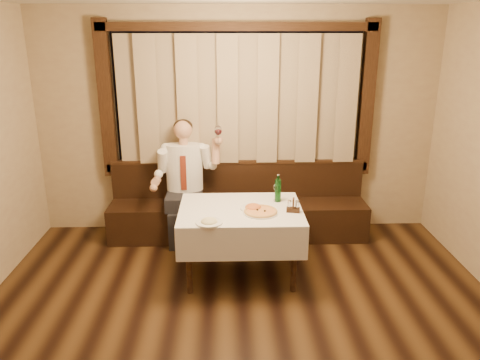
{
  "coord_description": "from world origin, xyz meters",
  "views": [
    {
      "loc": [
        -0.14,
        -2.81,
        2.53
      ],
      "look_at": [
        0.0,
        1.9,
        1.0
      ],
      "focal_mm": 35.0,
      "sensor_mm": 36.0,
      "label": 1
    }
  ],
  "objects_px": {
    "dining_table": "(241,218)",
    "pasta_cream": "(209,220)",
    "green_bottle": "(278,190)",
    "pizza": "(261,212)",
    "cruet_caddy": "(293,207)",
    "seated_man": "(185,173)",
    "pasta_red": "(253,206)",
    "banquette": "(238,211)"
  },
  "relations": [
    {
      "from": "dining_table",
      "to": "pasta_cream",
      "type": "relative_size",
      "value": 4.9
    },
    {
      "from": "dining_table",
      "to": "green_bottle",
      "type": "bearing_deg",
      "value": 25.59
    },
    {
      "from": "pizza",
      "to": "pasta_cream",
      "type": "distance_m",
      "value": 0.57
    },
    {
      "from": "cruet_caddy",
      "to": "seated_man",
      "type": "distance_m",
      "value": 1.58
    },
    {
      "from": "pasta_red",
      "to": "green_bottle",
      "type": "relative_size",
      "value": 0.89
    },
    {
      "from": "cruet_caddy",
      "to": "dining_table",
      "type": "bearing_deg",
      "value": 178.96
    },
    {
      "from": "seated_man",
      "to": "cruet_caddy",
      "type": "bearing_deg",
      "value": -41.47
    },
    {
      "from": "banquette",
      "to": "pasta_cream",
      "type": "distance_m",
      "value": 1.52
    },
    {
      "from": "banquette",
      "to": "cruet_caddy",
      "type": "height_order",
      "value": "banquette"
    },
    {
      "from": "pasta_red",
      "to": "seated_man",
      "type": "height_order",
      "value": "seated_man"
    },
    {
      "from": "pizza",
      "to": "dining_table",
      "type": "bearing_deg",
      "value": 145.6
    },
    {
      "from": "banquette",
      "to": "pizza",
      "type": "height_order",
      "value": "banquette"
    },
    {
      "from": "dining_table",
      "to": "pasta_cream",
      "type": "height_order",
      "value": "pasta_cream"
    },
    {
      "from": "seated_man",
      "to": "pizza",
      "type": "bearing_deg",
      "value": -51.44
    },
    {
      "from": "dining_table",
      "to": "pizza",
      "type": "xyz_separation_m",
      "value": [
        0.2,
        -0.14,
        0.12
      ]
    },
    {
      "from": "banquette",
      "to": "seated_man",
      "type": "relative_size",
      "value": 2.14
    },
    {
      "from": "dining_table",
      "to": "seated_man",
      "type": "distance_m",
      "value": 1.16
    },
    {
      "from": "banquette",
      "to": "dining_table",
      "type": "xyz_separation_m",
      "value": [
        0.0,
        -1.02,
        0.34
      ]
    },
    {
      "from": "pasta_red",
      "to": "pasta_cream",
      "type": "height_order",
      "value": "pasta_red"
    },
    {
      "from": "pasta_cream",
      "to": "cruet_caddy",
      "type": "relative_size",
      "value": 1.78
    },
    {
      "from": "pizza",
      "to": "pasta_red",
      "type": "distance_m",
      "value": 0.14
    },
    {
      "from": "pasta_red",
      "to": "pasta_cream",
      "type": "relative_size",
      "value": 1.05
    },
    {
      "from": "green_bottle",
      "to": "seated_man",
      "type": "distance_m",
      "value": 1.29
    },
    {
      "from": "banquette",
      "to": "pasta_red",
      "type": "xyz_separation_m",
      "value": [
        0.13,
        -1.04,
        0.48
      ]
    },
    {
      "from": "dining_table",
      "to": "green_bottle",
      "type": "distance_m",
      "value": 0.51
    },
    {
      "from": "dining_table",
      "to": "cruet_caddy",
      "type": "xyz_separation_m",
      "value": [
        0.53,
        -0.11,
        0.16
      ]
    },
    {
      "from": "pizza",
      "to": "seated_man",
      "type": "bearing_deg",
      "value": 128.56
    },
    {
      "from": "dining_table",
      "to": "pasta_cream",
      "type": "xyz_separation_m",
      "value": [
        -0.31,
        -0.38,
        0.14
      ]
    },
    {
      "from": "pizza",
      "to": "cruet_caddy",
      "type": "bearing_deg",
      "value": 3.84
    },
    {
      "from": "dining_table",
      "to": "pasta_red",
      "type": "height_order",
      "value": "pasta_red"
    },
    {
      "from": "green_bottle",
      "to": "dining_table",
      "type": "bearing_deg",
      "value": -154.41
    },
    {
      "from": "green_bottle",
      "to": "seated_man",
      "type": "height_order",
      "value": "seated_man"
    },
    {
      "from": "pizza",
      "to": "pasta_cream",
      "type": "relative_size",
      "value": 1.38
    },
    {
      "from": "pizza",
      "to": "banquette",
      "type": "bearing_deg",
      "value": 99.7
    },
    {
      "from": "cruet_caddy",
      "to": "banquette",
      "type": "bearing_deg",
      "value": 126.03
    },
    {
      "from": "pasta_cream",
      "to": "green_bottle",
      "type": "bearing_deg",
      "value": 38.66
    },
    {
      "from": "dining_table",
      "to": "cruet_caddy",
      "type": "relative_size",
      "value": 8.74
    },
    {
      "from": "dining_table",
      "to": "green_bottle",
      "type": "relative_size",
      "value": 4.18
    },
    {
      "from": "green_bottle",
      "to": "seated_man",
      "type": "bearing_deg",
      "value": 145.14
    },
    {
      "from": "banquette",
      "to": "seated_man",
      "type": "xyz_separation_m",
      "value": [
        -0.65,
        -0.09,
        0.55
      ]
    },
    {
      "from": "pasta_cream",
      "to": "banquette",
      "type": "bearing_deg",
      "value": 77.46
    },
    {
      "from": "cruet_caddy",
      "to": "pizza",
      "type": "bearing_deg",
      "value": -165.13
    }
  ]
}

